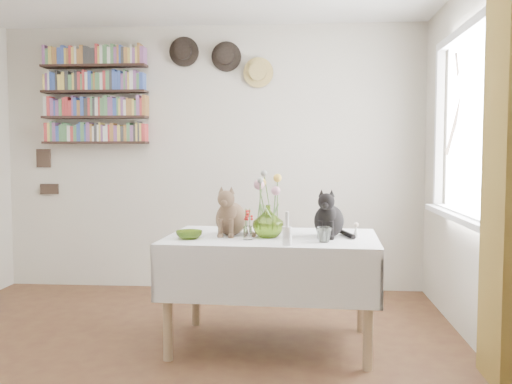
# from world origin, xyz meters

# --- Properties ---
(room) EXTENTS (4.08, 4.58, 2.58)m
(room) POSITION_xyz_m (0.00, 0.00, 1.25)
(room) COLOR brown
(room) RESTS_ON ground
(window) EXTENTS (0.12, 1.52, 1.32)m
(window) POSITION_xyz_m (1.97, 0.80, 1.40)
(window) COLOR white
(window) RESTS_ON room
(curtain) EXTENTS (0.12, 0.38, 2.10)m
(curtain) POSITION_xyz_m (1.90, -0.12, 1.15)
(curtain) COLOR brown
(curtain) RESTS_ON room
(dining_table) EXTENTS (1.44, 0.97, 0.75)m
(dining_table) POSITION_xyz_m (0.66, 0.64, 0.56)
(dining_table) COLOR white
(dining_table) RESTS_ON room
(tabby_cat) EXTENTS (0.27, 0.32, 0.34)m
(tabby_cat) POSITION_xyz_m (0.38, 0.68, 0.92)
(tabby_cat) COLOR brown
(tabby_cat) RESTS_ON dining_table
(black_cat) EXTENTS (0.27, 0.32, 0.33)m
(black_cat) POSITION_xyz_m (1.04, 0.65, 0.91)
(black_cat) COLOR black
(black_cat) RESTS_ON dining_table
(flower_vase) EXTENTS (0.21, 0.21, 0.21)m
(flower_vase) POSITION_xyz_m (0.64, 0.58, 0.86)
(flower_vase) COLOR #93BA3E
(flower_vase) RESTS_ON dining_table
(green_bowl) EXTENTS (0.21, 0.21, 0.05)m
(green_bowl) POSITION_xyz_m (0.13, 0.47, 0.77)
(green_bowl) COLOR #93BA3E
(green_bowl) RESTS_ON dining_table
(drinking_glass) EXTENTS (0.12, 0.12, 0.10)m
(drinking_glass) POSITION_xyz_m (1.00, 0.40, 0.80)
(drinking_glass) COLOR white
(drinking_glass) RESTS_ON dining_table
(candlestick) EXTENTS (0.06, 0.06, 0.20)m
(candlestick) POSITION_xyz_m (0.77, 0.27, 0.82)
(candlestick) COLOR white
(candlestick) RESTS_ON dining_table
(berry_jar) EXTENTS (0.06, 0.06, 0.22)m
(berry_jar) POSITION_xyz_m (0.51, 0.47, 0.85)
(berry_jar) COLOR white
(berry_jar) RESTS_ON dining_table
(porcelain_figurine) EXTENTS (0.05, 0.05, 0.10)m
(porcelain_figurine) POSITION_xyz_m (1.22, 0.61, 0.79)
(porcelain_figurine) COLOR white
(porcelain_figurine) RESTS_ON dining_table
(flower_bouquet) EXTENTS (0.17, 0.12, 0.39)m
(flower_bouquet) POSITION_xyz_m (0.63, 0.59, 1.09)
(flower_bouquet) COLOR #4C7233
(flower_bouquet) RESTS_ON flower_vase
(bookshelf_unit) EXTENTS (1.00, 0.16, 0.91)m
(bookshelf_unit) POSITION_xyz_m (-1.10, 2.16, 1.84)
(bookshelf_unit) COLOR black
(bookshelf_unit) RESTS_ON room
(wall_hats) EXTENTS (0.98, 0.09, 0.48)m
(wall_hats) POSITION_xyz_m (0.12, 2.19, 2.17)
(wall_hats) COLOR black
(wall_hats) RESTS_ON room
(wall_art_plaques) EXTENTS (0.21, 0.02, 0.44)m
(wall_art_plaques) POSITION_xyz_m (-1.63, 2.23, 1.12)
(wall_art_plaques) COLOR #38281E
(wall_art_plaques) RESTS_ON room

